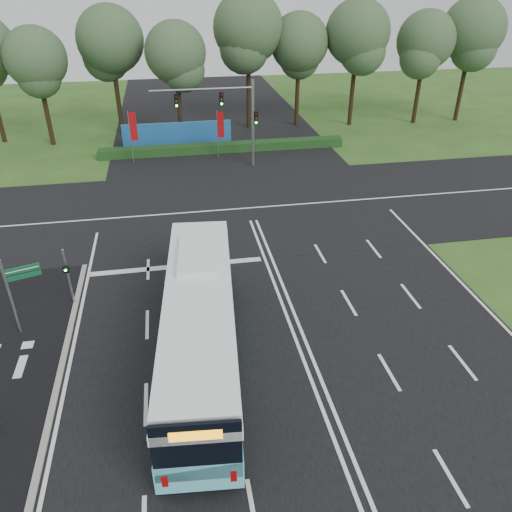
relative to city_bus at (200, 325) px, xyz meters
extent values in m
plane|color=#2C531B|center=(4.25, 2.91, -1.90)|extent=(120.00, 120.00, 0.00)
cube|color=black|center=(4.25, 2.91, -1.88)|extent=(20.00, 120.00, 0.04)
cube|color=black|center=(4.25, 14.91, -1.87)|extent=(120.00, 14.00, 0.05)
cube|color=gray|center=(-5.85, -0.09, -1.84)|extent=(0.25, 18.00, 0.12)
cube|color=#62D0E3|center=(0.00, 0.01, -0.73)|extent=(3.90, 13.32, 1.20)
cube|color=black|center=(0.00, 0.01, -1.27)|extent=(3.87, 13.25, 0.33)
cube|color=black|center=(0.00, 0.01, 0.37)|extent=(3.77, 13.11, 1.04)
cube|color=white|center=(0.00, 0.01, 1.02)|extent=(3.90, 13.32, 0.38)
cube|color=white|center=(0.00, 0.01, 1.41)|extent=(3.80, 12.79, 0.38)
cube|color=white|center=(0.25, 2.73, 1.73)|extent=(2.04, 3.42, 0.27)
cube|color=black|center=(-0.58, -6.47, 0.42)|extent=(2.65, 0.36, 2.41)
cube|color=orange|center=(-0.59, -6.51, 1.19)|extent=(1.53, 0.20, 0.38)
cylinder|color=black|center=(-0.95, 3.83, -1.33)|extent=(0.41, 1.16, 1.14)
cylinder|color=black|center=(1.62, 3.60, -1.33)|extent=(0.41, 1.16, 1.14)
cylinder|color=black|center=(-1.65, -4.01, -1.33)|extent=(0.41, 1.16, 1.14)
cylinder|color=black|center=(0.91, -4.24, -1.33)|extent=(0.41, 1.16, 1.14)
cylinder|color=gray|center=(-5.95, 5.30, -0.35)|extent=(0.12, 0.12, 3.10)
cube|color=black|center=(-5.95, 5.12, 0.23)|extent=(0.27, 0.19, 0.35)
sphere|color=#19F233|center=(-5.95, 5.02, 0.23)|extent=(0.12, 0.12, 0.12)
cylinder|color=gray|center=(-8.05, 3.34, 0.05)|extent=(0.12, 0.12, 3.90)
cube|color=#0E4F2C|center=(-7.35, 3.56, 1.32)|extent=(1.41, 0.50, 0.29)
cube|color=#0E4F2C|center=(-7.35, 3.56, 0.98)|extent=(1.41, 0.50, 0.21)
cube|color=white|center=(-7.35, 3.53, 1.32)|extent=(1.30, 0.43, 0.04)
cylinder|color=gray|center=(-3.69, 25.76, 0.33)|extent=(0.07, 0.07, 4.44)
cube|color=#990D10|center=(-3.37, 25.69, 1.26)|extent=(0.59, 0.16, 2.37)
cylinder|color=gray|center=(3.59, 25.88, 0.17)|extent=(0.06, 0.06, 4.13)
cube|color=#990D10|center=(3.88, 25.79, 1.04)|extent=(0.54, 0.20, 2.20)
cylinder|color=gray|center=(6.25, 23.41, 1.60)|extent=(0.24, 0.24, 7.00)
cylinder|color=gray|center=(2.25, 23.41, 4.50)|extent=(8.00, 0.16, 0.16)
cube|color=black|center=(3.75, 23.41, 3.70)|extent=(0.32, 0.28, 1.05)
cube|color=black|center=(0.25, 23.41, 3.70)|extent=(0.32, 0.28, 1.05)
cube|color=black|center=(6.50, 23.41, 2.10)|extent=(0.32, 0.28, 1.05)
cube|color=#153613|center=(4.25, 27.41, -1.50)|extent=(22.00, 1.20, 0.80)
cube|color=#1C5799|center=(0.25, 29.91, -0.80)|extent=(10.00, 0.30, 2.20)
cylinder|color=black|center=(-11.37, 32.47, 1.75)|extent=(0.44, 0.44, 7.30)
sphere|color=#32502F|center=(-11.37, 32.47, 5.79)|extent=(5.38, 5.38, 5.38)
cylinder|color=black|center=(-5.08, 34.86, 2.27)|extent=(0.44, 0.44, 8.33)
sphere|color=#32502F|center=(-5.08, 34.86, 6.88)|extent=(6.14, 6.14, 6.14)
cylinder|color=black|center=(0.70, 32.14, 1.85)|extent=(0.44, 0.44, 7.49)
sphere|color=#32502F|center=(0.70, 32.14, 5.99)|extent=(5.52, 5.52, 5.52)
cylinder|color=black|center=(7.78, 34.82, 2.65)|extent=(0.44, 0.44, 9.10)
sphere|color=#32502F|center=(7.78, 34.82, 7.68)|extent=(6.70, 6.70, 6.70)
cylinder|color=black|center=(12.84, 34.75, 1.97)|extent=(0.44, 0.44, 7.74)
sphere|color=#32502F|center=(12.84, 34.75, 6.25)|extent=(5.70, 5.70, 5.70)
cylinder|color=black|center=(18.48, 34.03, 2.38)|extent=(0.44, 0.44, 8.55)
sphere|color=#32502F|center=(18.48, 34.03, 7.10)|extent=(6.30, 6.30, 6.30)
cylinder|color=black|center=(25.53, 33.56, 2.01)|extent=(0.44, 0.44, 7.82)
sphere|color=#32502F|center=(25.53, 33.56, 6.33)|extent=(5.76, 5.76, 5.76)
cylinder|color=black|center=(30.52, 33.73, 2.42)|extent=(0.44, 0.44, 8.63)
sphere|color=#32502F|center=(30.52, 33.73, 7.19)|extent=(6.36, 6.36, 6.36)
camera|label=1|loc=(-0.60, -16.30, 12.68)|focal=35.00mm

